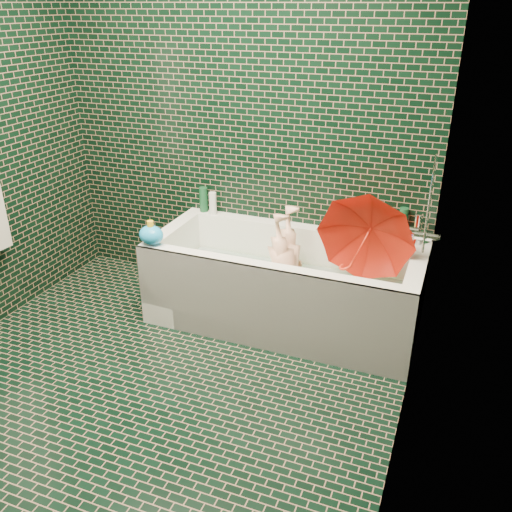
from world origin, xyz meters
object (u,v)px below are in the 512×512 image
at_px(bath_toy, 151,235).
at_px(child, 287,277).
at_px(bathtub, 284,293).
at_px(rubber_duck, 385,231).
at_px(umbrella, 361,247).

bearing_deg(bath_toy, child, 17.31).
xyz_separation_m(bathtub, child, (0.01, 0.04, 0.10)).
distance_m(child, bath_toy, 0.90).
xyz_separation_m(rubber_duck, bath_toy, (-1.32, -0.64, 0.02)).
height_order(umbrella, bath_toy, umbrella).
relative_size(bathtub, rubber_duck, 13.20).
bearing_deg(child, bath_toy, -56.43).
xyz_separation_m(umbrella, bath_toy, (-1.24, -0.28, -0.01)).
distance_m(child, rubber_duck, 0.69).
bearing_deg(child, rubber_duck, 129.69).
xyz_separation_m(bathtub, umbrella, (0.47, -0.02, 0.41)).
bearing_deg(rubber_duck, child, -168.03).
relative_size(child, bath_toy, 5.33).
height_order(umbrella, rubber_duck, umbrella).
bearing_deg(child, umbrella, 93.31).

